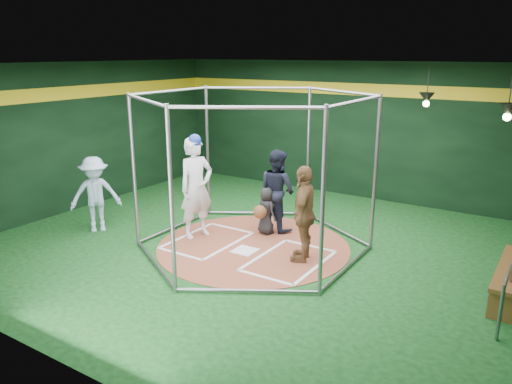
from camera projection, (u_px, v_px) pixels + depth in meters
The scene contains 14 objects.
room_shell at pixel (253, 160), 9.40m from camera, with size 10.10×9.10×3.53m.
clay_disc at pixel (253, 246), 9.87m from camera, with size 3.80×3.80×0.01m, color brown.
home_plate at pixel (245, 251), 9.63m from camera, with size 0.43×0.43×0.01m, color white.
batter_box_left at pixel (208, 240), 10.16m from camera, with size 1.17×1.77×0.01m.
batter_box_right at pixel (289, 260), 9.18m from camera, with size 1.17×1.77×0.01m.
batting_cage at pixel (253, 173), 9.47m from camera, with size 4.05×4.67×3.00m.
pendant_lamp_near at pixel (427, 98), 10.91m from camera, with size 0.34×0.34×0.90m.
pendant_lamp_far at pixel (508, 110), 8.68m from camera, with size 0.34×0.34×0.90m.
batter_figure at pixel (196, 187), 10.15m from camera, with size 0.71×0.87×2.14m.
visitor_leopard at pixel (304, 213), 9.01m from camera, with size 1.04×0.43×1.78m, color #A07444.
catcher_figure at pixel (265, 211), 10.41m from camera, with size 0.57×0.62×1.00m.
umpire at pixel (277, 190), 10.61m from camera, with size 0.85×0.66×1.74m, color black.
bystander_blue at pixel (95, 194), 10.54m from camera, with size 1.05×0.60×1.62m, color #9DB7D0.
steel_railing at pixel (506, 291), 6.89m from camera, with size 0.05×0.94×0.81m.
Camera 1 is at (5.01, -7.73, 3.72)m, focal length 35.00 mm.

